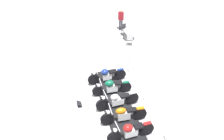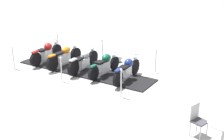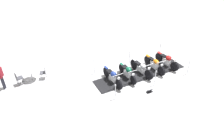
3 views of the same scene
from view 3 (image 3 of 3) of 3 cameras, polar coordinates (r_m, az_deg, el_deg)
The scene contains 18 objects.
ground_plane at distance 14.21m, azimuth 8.06°, elevation -1.13°, with size 80.00×80.00×0.00m, color #B2B2B7.
display_platform at distance 14.20m, azimuth 8.07°, elevation -1.05°, with size 6.66×1.48×0.05m, color black.
motorcycle_navy at distance 12.89m, azimuth 0.17°, elevation -1.86°, with size 0.74×2.27×0.98m.
motorcycle_forest at distance 13.35m, azimuth 4.41°, elevation -0.61°, with size 0.65×2.19×0.90m.
motorcycle_chrome at distance 13.93m, azimuth 8.28°, elevation 0.50°, with size 0.75×2.31×1.02m.
motorcycle_copper at distance 14.53m, azimuth 11.89°, elevation 1.62°, with size 0.78×2.31×0.99m.
motorcycle_maroon at distance 15.18m, azimuth 15.23°, elevation 2.64°, with size 0.64×2.26×0.99m.
stanchion_left_rear at distance 16.60m, azimuth 13.26°, elevation 5.13°, with size 0.28×0.28×1.08m.
stanchion_left_mid at distance 15.07m, azimuth 4.91°, elevation 2.87°, with size 0.31×0.31×1.10m.
stanchion_left_front at distance 13.93m, azimuth -5.01°, elevation 0.22°, with size 0.32×0.32×1.14m.
stanchion_right_mid at distance 13.05m, azimuth 11.95°, elevation -3.08°, with size 0.34×0.34×1.15m.
stanchion_right_front at distance 11.72m, azimuth 0.95°, elevation -6.93°, with size 0.32×0.32×1.09m.
stanchion_right_rear at distance 14.81m, azimuth 20.57°, elevation -0.01°, with size 0.33×0.33×1.07m.
info_placard at distance 12.64m, azimuth 10.52°, elevation -5.85°, with size 0.42×0.26×0.23m.
cafe_table at distance 14.21m, azimuth -21.91°, elevation -0.63°, with size 0.90×0.90×0.76m.
cafe_chair_near_table at distance 14.09m, azimuth -24.90°, elevation -1.98°, with size 0.49×0.49×0.89m.
cafe_chair_across_table at distance 14.07m, azimuth -18.62°, elevation -0.39°, with size 0.49×0.49×0.97m.
bystander_person at distance 13.90m, azimuth -28.92°, elevation -1.22°, with size 0.35×0.45×1.70m.
Camera 3 is at (6.91, 9.63, 7.83)m, focal length 32.48 mm.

